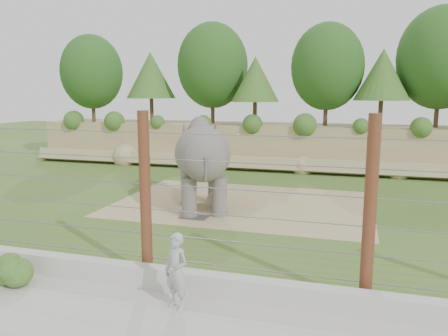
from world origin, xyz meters
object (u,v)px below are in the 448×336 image
(barrier_fence, at_px, (145,196))
(zookeeper, at_px, (176,271))
(elephant, at_px, (203,167))
(stone_ball, at_px, (215,200))

(barrier_fence, xyz_separation_m, zookeeper, (1.29, -1.27, -1.19))
(elephant, height_order, zookeeper, elephant)
(barrier_fence, relative_size, zookeeper, 12.67)
(stone_ball, xyz_separation_m, barrier_fence, (0.34, -6.41, 1.65))
(stone_ball, xyz_separation_m, zookeeper, (1.62, -7.68, 0.46))
(stone_ball, bearing_deg, barrier_fence, -86.99)
(barrier_fence, bearing_deg, elephant, 96.83)
(elephant, relative_size, barrier_fence, 0.20)
(elephant, xyz_separation_m, zookeeper, (2.03, -7.44, -0.86))
(elephant, bearing_deg, zookeeper, -97.45)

